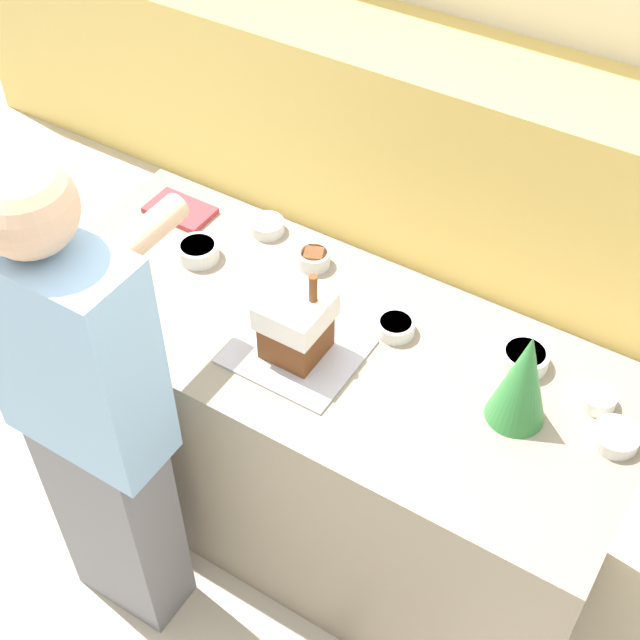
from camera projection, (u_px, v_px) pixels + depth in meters
name	position (u px, v px, depth m)	size (l,w,h in m)	color
ground_plane	(325.00, 511.00, 3.27)	(12.00, 12.00, 0.00)	beige
back_cabinet_block	(522.00, 178.00, 3.89)	(6.00, 0.60, 0.96)	#DBBC60
kitchen_island	(325.00, 434.00, 2.93)	(1.87, 0.78, 0.93)	gray
baking_tray	(296.00, 351.00, 2.55)	(0.36, 0.32, 0.01)	#B2B2BC
gingerbread_house	(296.00, 325.00, 2.48)	(0.18, 0.18, 0.29)	brown
decorative_tree	(523.00, 378.00, 2.29)	(0.16, 0.16, 0.31)	#33843D
candy_bowl_near_tray_right	(314.00, 258.00, 2.80)	(0.10, 0.10, 0.05)	silver
candy_bowl_far_left	(395.00, 326.00, 2.60)	(0.11, 0.11, 0.04)	white
candy_bowl_far_right	(198.00, 250.00, 2.82)	(0.13, 0.13, 0.05)	white
candy_bowl_center_rear	(616.00, 437.00, 2.32)	(0.12, 0.12, 0.04)	white
candy_bowl_near_tray_left	(267.00, 226.00, 2.92)	(0.11, 0.11, 0.04)	silver
candy_bowl_beside_tree	(598.00, 398.00, 2.41)	(0.10, 0.10, 0.04)	white
candy_bowl_front_corner	(524.00, 357.00, 2.50)	(0.14, 0.14, 0.05)	white
cookbook	(180.00, 210.00, 3.00)	(0.22, 0.14, 0.02)	#B23338
person	(91.00, 420.00, 2.42)	(0.46, 0.58, 1.76)	slate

